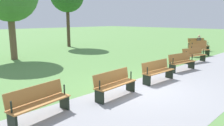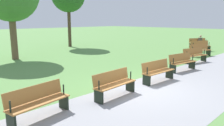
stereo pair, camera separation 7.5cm
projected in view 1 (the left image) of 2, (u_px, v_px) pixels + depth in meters
ground_plane at (140, 88)px, 8.58m from camera, size 120.00×120.00×0.00m
path_paving at (164, 95)px, 7.84m from camera, size 44.20×4.04×0.01m
bench_0 at (197, 43)px, 21.08m from camera, size 1.76×1.31×0.89m
bench_1 at (199, 46)px, 18.55m from camera, size 1.80×1.18×0.89m
bench_2 at (199, 50)px, 16.10m from camera, size 1.82×1.04×0.89m
bench_3 at (194, 55)px, 13.77m from camera, size 1.83×0.89×0.89m
bench_4 at (181, 62)px, 11.56m from camera, size 1.82×0.73×0.89m
bench_5 at (158, 71)px, 9.50m from camera, size 1.79×0.56×0.89m
bench_6 at (115, 83)px, 7.62m from camera, size 1.79×0.56×0.89m
bench_7 at (39, 101)px, 5.92m from camera, size 1.82×0.73×0.89m
person_seated at (199, 41)px, 20.96m from camera, size 0.53×0.60×1.20m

